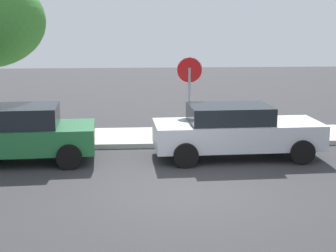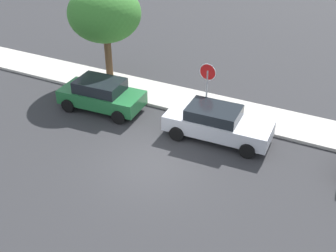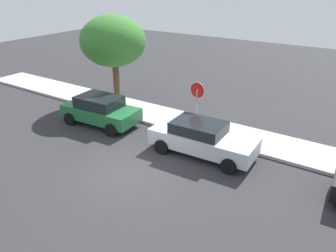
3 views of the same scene
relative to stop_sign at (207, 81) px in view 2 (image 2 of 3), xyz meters
name	(u,v)px [view 2 (image 2 of 3)]	position (x,y,z in m)	size (l,w,h in m)	color
ground_plane	(153,163)	(-0.49, -4.29, -1.80)	(60.00, 60.00, 0.00)	#2D2D30
sidewalk_curb	(202,105)	(-0.49, 0.83, -1.73)	(32.00, 2.32, 0.14)	beige
stop_sign	(207,81)	(0.00, 0.00, 0.00)	(0.77, 0.08, 2.63)	gray
parked_car_silver	(217,123)	(1.10, -1.48, -1.06)	(4.53, 2.07, 1.44)	silver
parked_car_green	(101,94)	(-4.67, -1.55, -1.03)	(4.04, 2.14, 1.49)	#236B38
street_tree_near_corner	(104,14)	(-6.12, 1.30, 1.83)	(3.68, 3.68, 5.08)	#513823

